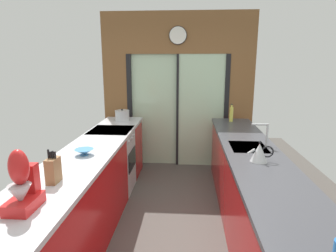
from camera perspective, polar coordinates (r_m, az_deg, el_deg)
name	(u,v)px	position (r m, az deg, el deg)	size (l,w,h in m)	color
ground_plane	(171,215)	(3.78, 0.68, -17.23)	(5.04, 7.60, 0.02)	#4C4742
back_wall_unit	(178,82)	(5.08, 1.95, 8.82)	(2.64, 0.12, 2.70)	brown
left_counter_run	(86,194)	(3.32, -16.11, -12.99)	(0.62, 3.80, 0.92)	#AD0C0F
right_counter_run	(252,193)	(3.37, 16.43, -12.69)	(0.62, 3.80, 0.92)	#AD0C0F
sink_faucet	(264,132)	(3.42, 18.67, -1.06)	(0.19, 0.02, 0.28)	#B7BABC
oven_range	(112,160)	(4.31, -11.01, -6.75)	(0.60, 0.60, 0.92)	#B7BABC
mixing_bowl	(84,152)	(3.13, -16.37, -4.96)	(0.20, 0.20, 0.06)	teal
knife_block	(53,170)	(2.51, -21.92, -8.13)	(0.08, 0.14, 0.28)	brown
stand_mixer	(22,186)	(2.15, -27.04, -10.68)	(0.17, 0.27, 0.42)	red
stock_pot	(122,115)	(4.76, -9.11, 2.09)	(0.23, 0.23, 0.20)	#B7BABC
kettle	(259,152)	(2.94, 17.77, -5.03)	(0.25, 0.17, 0.21)	#B7BABC
soap_bottle_far	(231,114)	(4.75, 12.50, 2.38)	(0.06, 0.06, 0.29)	#D1CC4C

